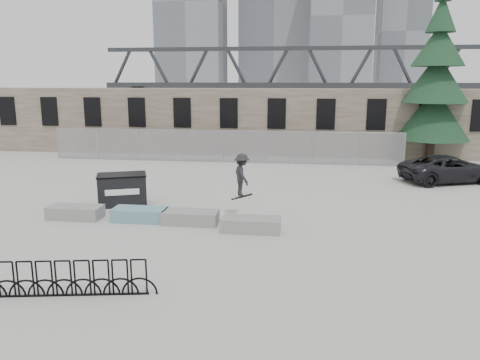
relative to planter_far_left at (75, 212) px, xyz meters
name	(u,v)px	position (x,y,z in m)	size (l,w,h in m)	color
ground	(167,220)	(3.49, 0.19, -0.26)	(120.00, 120.00, 0.00)	#A9A9A5
stone_wall	(232,121)	(3.49, 16.43, 2.00)	(36.00, 2.58, 4.50)	#685A4D
chainlink_fence	(223,146)	(3.49, 12.69, 0.78)	(22.06, 0.06, 2.02)	gray
planter_far_left	(75,212)	(0.00, 0.00, 0.00)	(2.00, 0.90, 0.47)	gray
planter_center_left	(140,214)	(2.52, 0.03, 0.00)	(2.00, 0.90, 0.47)	teal
planter_center_right	(191,217)	(4.46, -0.08, 0.00)	(2.00, 0.90, 0.47)	gray
planter_offset	(251,224)	(6.73, -0.63, 0.00)	(2.00, 0.90, 0.47)	gray
dumpster	(122,189)	(1.04, 2.12, 0.40)	(2.28, 1.84, 1.30)	black
bike_rack	(54,279)	(2.57, -6.18, 0.18)	(4.87, 0.92, 0.90)	black
spruce_tree	(436,84)	(16.53, 14.92, 4.57)	(4.47, 4.47, 11.50)	#38281E
skyline_towers	(279,7)	(2.49, 94.00, 20.53)	(58.00, 28.00, 48.00)	slate
truss_bridge	(338,86)	(13.49, 55.19, 3.87)	(70.00, 3.00, 9.80)	#2D3033
suv	(449,169)	(15.84, 8.55, 0.42)	(2.25, 4.88, 1.36)	black
skateboarder	(242,175)	(6.24, 0.63, 1.44)	(0.97, 1.17, 1.72)	black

